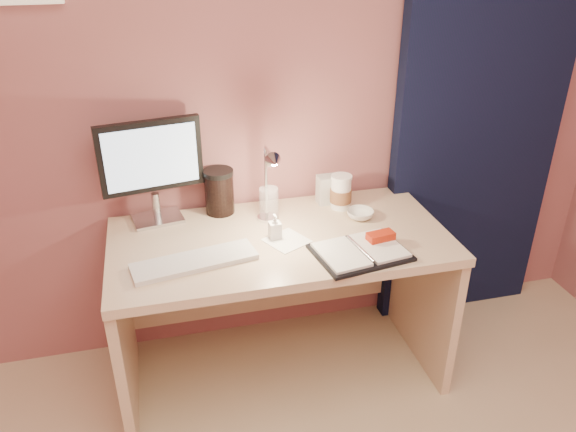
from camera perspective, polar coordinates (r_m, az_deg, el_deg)
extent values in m
plane|color=#A05D64|center=(2.47, -2.89, 12.67)|extent=(3.50, 0.00, 3.50)
cube|color=black|center=(2.84, 19.02, 10.09)|extent=(0.85, 0.08, 2.20)
cube|color=#C8AB8D|center=(2.34, -0.79, -2.55)|extent=(1.40, 0.70, 0.04)
cube|color=#C8AB8D|center=(2.51, -16.35, -11.57)|extent=(0.04, 0.66, 0.69)
cube|color=#C8AB8D|center=(2.75, 13.33, -7.35)|extent=(0.04, 0.66, 0.69)
cube|color=#C8AB8D|center=(2.78, -2.31, -4.76)|extent=(1.32, 0.03, 0.55)
cube|color=silver|center=(2.52, -13.09, -0.25)|extent=(0.23, 0.18, 0.01)
cylinder|color=silver|center=(2.49, -13.24, 1.05)|extent=(0.03, 0.03, 0.11)
cube|color=black|center=(2.40, -13.83, 6.01)|extent=(0.43, 0.11, 0.30)
cube|color=#BBDFFF|center=(2.37, -13.93, 5.76)|extent=(0.37, 0.07, 0.26)
cube|color=white|center=(2.18, -9.47, -4.56)|extent=(0.49, 0.22, 0.02)
cube|color=black|center=(2.22, 7.35, -3.71)|extent=(0.39, 0.32, 0.01)
cube|color=white|center=(2.18, 5.41, -3.91)|extent=(0.19, 0.25, 0.01)
cube|color=white|center=(2.26, 9.27, -2.99)|extent=(0.19, 0.25, 0.01)
cube|color=red|center=(2.28, 9.40, -2.03)|extent=(0.12, 0.07, 0.03)
cube|color=white|center=(2.30, -0.13, -2.52)|extent=(0.21, 0.21, 0.00)
cylinder|color=white|center=(2.55, 5.39, 2.33)|extent=(0.09, 0.09, 0.14)
cylinder|color=brown|center=(2.55, 5.38, 2.11)|extent=(0.10, 0.10, 0.06)
cylinder|color=white|center=(2.52, 5.47, 3.96)|extent=(0.10, 0.10, 0.01)
cylinder|color=white|center=(2.44, -1.95, 1.22)|extent=(0.08, 0.08, 0.15)
imported|color=silver|center=(2.49, 7.35, 0.18)|extent=(0.15, 0.15, 0.04)
imported|color=white|center=(2.30, -1.34, -1.06)|extent=(0.05, 0.05, 0.11)
cylinder|color=black|center=(2.51, -6.99, 2.27)|extent=(0.13, 0.13, 0.18)
cube|color=silver|center=(2.59, 3.98, 2.71)|extent=(0.09, 0.07, 0.13)
cylinder|color=silver|center=(2.46, -2.16, -0.17)|extent=(0.08, 0.08, 0.01)
cylinder|color=silver|center=(2.39, -2.23, 3.35)|extent=(0.01, 0.01, 0.32)
cone|color=silver|center=(2.20, -1.58, 5.46)|extent=(0.07, 0.06, 0.07)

